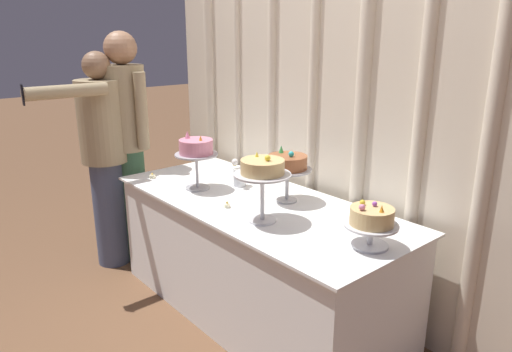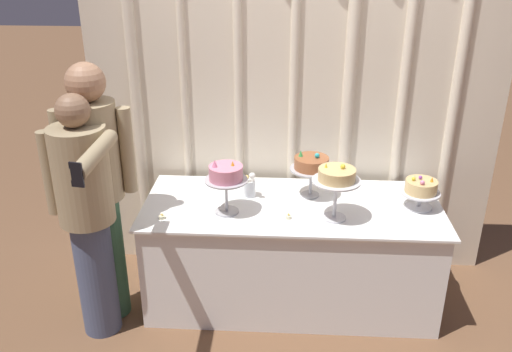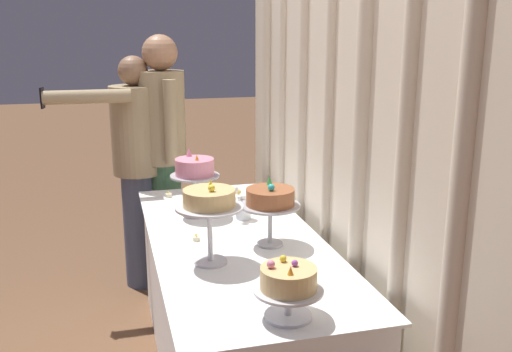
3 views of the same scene
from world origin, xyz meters
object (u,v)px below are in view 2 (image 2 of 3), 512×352
at_px(cake_table, 291,252).
at_px(cake_display_midleft, 311,165).
at_px(cake_display_rightmost, 421,189).
at_px(flower_vase, 250,187).
at_px(tealight_far_left, 162,217).
at_px(guest_man_pink_jacket, 86,210).
at_px(cake_display_midright, 337,178).
at_px(cake_display_leftmost, 226,176).
at_px(tealight_near_left, 289,217).
at_px(guest_man_dark_suit, 99,184).

xyz_separation_m(cake_table, cake_display_midleft, (0.12, 0.14, 0.59)).
relative_size(cake_table, cake_display_rightmost, 7.69).
height_order(flower_vase, tealight_far_left, flower_vase).
xyz_separation_m(cake_table, guest_man_pink_jacket, (-1.22, -0.40, 0.50)).
bearing_deg(cake_display_midleft, cake_display_midright, -66.09).
xyz_separation_m(cake_table, cake_display_leftmost, (-0.42, -0.13, 0.62)).
distance_m(cake_display_rightmost, tealight_far_left, 1.65).
distance_m(flower_vase, guest_man_pink_jacket, 1.06).
distance_m(cake_table, cake_display_leftmost, 0.76).
height_order(cake_display_midright, tealight_near_left, cake_display_midright).
height_order(cake_display_leftmost, flower_vase, cake_display_leftmost).
distance_m(cake_display_leftmost, cake_display_rightmost, 1.25).
bearing_deg(cake_display_midright, tealight_near_left, -176.21).
distance_m(tealight_near_left, guest_man_pink_jacket, 1.22).
bearing_deg(cake_display_midleft, flower_vase, -174.72).
relative_size(flower_vase, guest_man_dark_suit, 0.11).
distance_m(cake_table, cake_display_midleft, 0.62).
bearing_deg(cake_display_leftmost, cake_display_midleft, 26.88).
distance_m(cake_display_midright, tealight_far_left, 1.11).
xyz_separation_m(cake_display_midleft, tealight_far_left, (-0.93, -0.38, -0.21)).
xyz_separation_m(cake_table, tealight_near_left, (-0.02, -0.19, 0.38)).
height_order(cake_table, flower_vase, flower_vase).
xyz_separation_m(flower_vase, guest_man_pink_jacket, (-0.93, -0.51, 0.06)).
relative_size(tealight_near_left, guest_man_pink_jacket, 0.02).
bearing_deg(guest_man_pink_jacket, flower_vase, 28.47).
bearing_deg(guest_man_pink_jacket, tealight_far_left, 21.78).
bearing_deg(tealight_far_left, cake_display_midleft, 22.23).
bearing_deg(cake_display_midright, cake_display_midleft, 113.91).
height_order(cake_display_midleft, cake_display_midright, cake_display_midright).
bearing_deg(tealight_near_left, guest_man_pink_jacket, -170.00).
xyz_separation_m(cake_display_rightmost, flower_vase, (-1.10, 0.10, -0.06)).
height_order(cake_display_leftmost, cake_display_rightmost, cake_display_leftmost).
bearing_deg(cake_display_midleft, cake_display_rightmost, -10.95).
bearing_deg(guest_man_pink_jacket, cake_display_midright, 8.82).
xyz_separation_m(cake_display_midleft, guest_man_pink_jacket, (-1.34, -0.54, -0.09)).
bearing_deg(cake_display_midright, cake_table, 146.16).
height_order(tealight_far_left, tealight_near_left, same).
relative_size(tealight_far_left, guest_man_dark_suit, 0.02).
distance_m(cake_display_rightmost, guest_man_pink_jacket, 2.08).
xyz_separation_m(cake_display_midleft, flower_vase, (-0.41, -0.04, -0.15)).
distance_m(cake_table, tealight_near_left, 0.43).
distance_m(flower_vase, tealight_far_left, 0.63).
distance_m(cake_display_leftmost, cake_display_midright, 0.68).
bearing_deg(cake_display_midright, guest_man_pink_jacket, -171.18).
height_order(cake_display_leftmost, cake_display_midleft, cake_display_leftmost).
bearing_deg(cake_display_rightmost, cake_display_midright, -162.17).
bearing_deg(cake_display_leftmost, cake_table, 17.79).
bearing_deg(tealight_near_left, tealight_far_left, -176.52).
bearing_deg(cake_display_midleft, tealight_near_left, -113.42).
distance_m(guest_man_dark_suit, guest_man_pink_jacket, 0.20).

